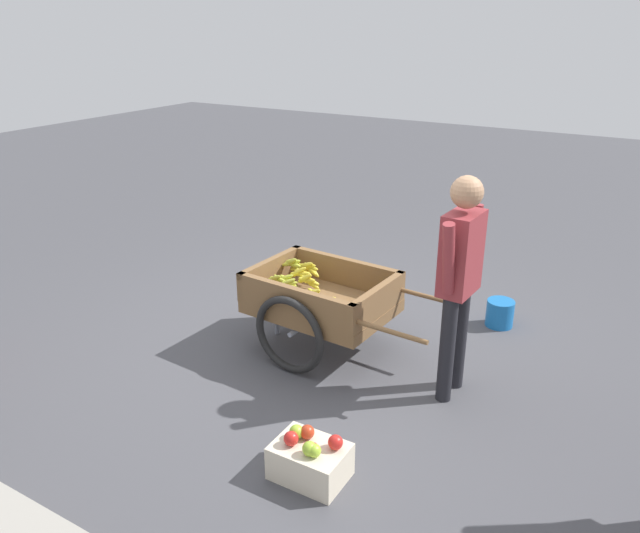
{
  "coord_description": "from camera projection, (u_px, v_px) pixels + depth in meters",
  "views": [
    {
      "loc": [
        -2.31,
        3.9,
        2.58
      ],
      "look_at": [
        0.0,
        -0.02,
        0.75
      ],
      "focal_mm": 34.76,
      "sensor_mm": 36.0,
      "label": 1
    }
  ],
  "objects": [
    {
      "name": "ground_plane",
      "position": [
        319.0,
        350.0,
        5.17
      ],
      "size": [
        24.0,
        24.0,
        0.0
      ],
      "primitive_type": "plane",
      "color": "#47474C"
    },
    {
      "name": "fruit_cart",
      "position": [
        321.0,
        301.0,
        5.04
      ],
      "size": [
        1.7,
        0.98,
        0.71
      ],
      "color": "brown",
      "rests_on": "ground"
    },
    {
      "name": "vendor_person",
      "position": [
        460.0,
        269.0,
        4.24
      ],
      "size": [
        0.22,
        0.58,
        1.64
      ],
      "color": "black",
      "rests_on": "ground"
    },
    {
      "name": "plastic_bucket",
      "position": [
        500.0,
        313.0,
        5.55
      ],
      "size": [
        0.24,
        0.24,
        0.24
      ],
      "primitive_type": "cylinder",
      "color": "#1966B2",
      "rests_on": "ground"
    },
    {
      "name": "apple_crate",
      "position": [
        310.0,
        459.0,
        3.7
      ],
      "size": [
        0.44,
        0.32,
        0.31
      ],
      "color": "beige",
      "rests_on": "ground"
    }
  ]
}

